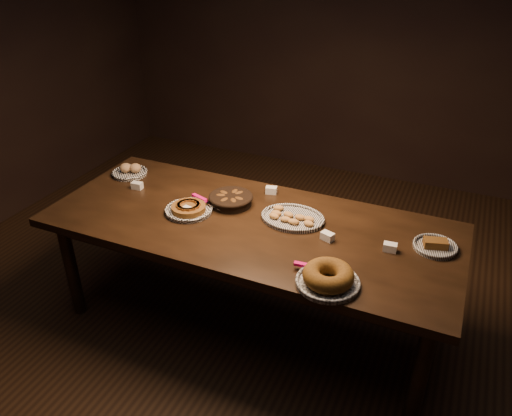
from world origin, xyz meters
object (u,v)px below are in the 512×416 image
at_px(madeleine_platter, 292,218).
at_px(apple_tart_plate, 189,209).
at_px(buffet_table, 249,232).
at_px(bundt_cake_plate, 328,278).

bearing_deg(madeleine_platter, apple_tart_plate, -175.83).
bearing_deg(buffet_table, apple_tart_plate, -173.39).
bearing_deg(buffet_table, madeleine_platter, 28.13).
distance_m(buffet_table, bundt_cake_plate, 0.71).
xyz_separation_m(buffet_table, madeleine_platter, (0.22, 0.12, 0.09)).
bearing_deg(madeleine_platter, buffet_table, -162.83).
bearing_deg(apple_tart_plate, madeleine_platter, 15.39).
bearing_deg(madeleine_platter, bundt_cake_plate, -64.73).
relative_size(buffet_table, bundt_cake_plate, 6.75).
relative_size(apple_tart_plate, madeleine_platter, 0.91).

